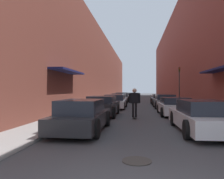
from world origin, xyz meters
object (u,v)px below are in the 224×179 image
Objects in this scene: skateboarder at (134,100)px; traffic_light at (179,82)px; parked_car_left_4 at (122,97)px; parked_car_right_0 at (201,117)px; parked_car_left_0 at (82,116)px; parked_car_left_1 at (102,106)px; manhole_cover at (137,161)px; parked_car_left_5 at (125,96)px; parked_car_right_1 at (174,106)px; parked_car_left_2 at (115,102)px; parked_car_left_3 at (119,99)px; parked_car_right_2 at (165,101)px; parked_car_right_3 at (160,99)px.

skateboarder is 11.37m from traffic_light.
parked_car_right_0 is at bearing -77.52° from parked_car_left_4.
parked_car_left_0 is 21.80m from parked_car_left_4.
manhole_cover is (2.26, -8.61, -0.63)m from parked_car_left_1.
parked_car_left_1 is 21.67m from parked_car_left_5.
parked_car_left_5 is at bearing 117.85° from traffic_light.
manhole_cover is at bearing -103.89° from parked_car_right_1.
parked_car_left_2 is 1.23× the size of traffic_light.
parked_car_left_3 is 11.33m from parked_car_right_1.
parked_car_right_2 is 2.44× the size of skateboarder.
parked_car_right_0 is at bearing -55.14° from skateboarder.
parked_car_left_5 is 1.17× the size of parked_car_right_3.
parked_car_right_0 is 14.49m from traffic_light.
parked_car_left_5 is (-0.04, 10.30, -0.00)m from parked_car_left_3.
traffic_light is at bearing -16.61° from parked_car_left_3.
parked_car_left_0 is 12.53m from parked_car_right_2.
parked_car_right_3 is 1.02× the size of traffic_light.
parked_car_right_2 is 15.28m from manhole_cover.
manhole_cover is at bearing -103.14° from traffic_light.
parked_car_right_1 is at bearing -90.48° from parked_car_right_3.
parked_car_left_0 is 16.11m from traffic_light.
parked_car_left_5 is 21.17m from parked_car_right_1.
parked_car_right_1 is at bearing 76.11° from manhole_cover.
skateboarder is at bearing -83.38° from parked_car_left_4.
parked_car_right_2 reaches higher than parked_car_right_1.
parked_car_left_0 reaches higher than parked_car_left_5.
parked_car_left_4 is (0.02, 16.62, -0.01)m from parked_car_left_1.
parked_car_left_0 is at bearing -90.14° from parked_car_left_3.
parked_car_right_1 is 1.09× the size of traffic_light.
parked_car_left_2 reaches higher than parked_car_right_1.
parked_car_right_2 reaches higher than parked_car_right_3.
parked_car_left_4 is 16.28m from parked_car_right_1.
parked_car_right_2 is (4.46, 0.69, 0.01)m from parked_car_left_2.
parked_car_right_2 is at bearing -121.54° from traffic_light.
parked_car_left_3 is at bearing 99.20° from skateboarder.
parked_car_right_1 is (-0.12, 5.82, -0.04)m from parked_car_right_0.
skateboarder is (1.87, -6.70, 0.48)m from parked_car_left_2.
parked_car_right_0 is 11.27m from parked_car_right_2.
traffic_light is (4.22, 18.07, 2.48)m from manhole_cover.
parked_car_left_2 is at bearing 98.21° from manhole_cover.
parked_car_left_0 reaches higher than parked_car_right_3.
parked_car_left_4 is at bearing 114.46° from parked_car_right_2.
parked_car_left_1 reaches higher than parked_car_right_1.
parked_car_right_3 is 2.24× the size of skateboarder.
parked_car_left_3 is at bearing 96.27° from manhole_cover.
parked_car_right_0 is 4.59m from manhole_cover.
parked_car_right_0 is (4.77, -4.81, -0.02)m from parked_car_left_1.
traffic_light reaches higher than parked_car_left_1.
parked_car_right_0 is 4.76m from skateboarder.
parked_car_right_0 is at bearing -89.87° from parked_car_right_3.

